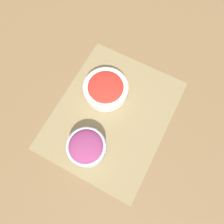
{
  "coord_description": "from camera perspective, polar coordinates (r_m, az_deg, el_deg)",
  "views": [
    {
      "loc": [
        0.27,
        0.14,
        0.91
      ],
      "look_at": [
        0.0,
        0.0,
        0.03
      ],
      "focal_mm": 35.0,
      "sensor_mm": 36.0,
      "label": 1
    }
  ],
  "objects": [
    {
      "name": "onion_bowl",
      "position": [
        0.88,
        -6.69,
        -9.06
      ],
      "size": [
        0.16,
        0.16,
        0.09
      ],
      "color": "silver",
      "rests_on": "placemat"
    },
    {
      "name": "ground_plane",
      "position": [
        0.96,
        0.0,
        -0.67
      ],
      "size": [
        3.0,
        3.0,
        0.0
      ],
      "primitive_type": "plane",
      "color": "olive"
    },
    {
      "name": "placemat",
      "position": [
        0.96,
        0.0,
        -0.63
      ],
      "size": [
        0.59,
        0.48,
        0.0
      ],
      "color": "#937F56",
      "rests_on": "ground_plane"
    },
    {
      "name": "tomato_bowl",
      "position": [
        0.96,
        -1.65,
        6.16
      ],
      "size": [
        0.2,
        0.2,
        0.07
      ],
      "color": "white",
      "rests_on": "placemat"
    }
  ]
}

